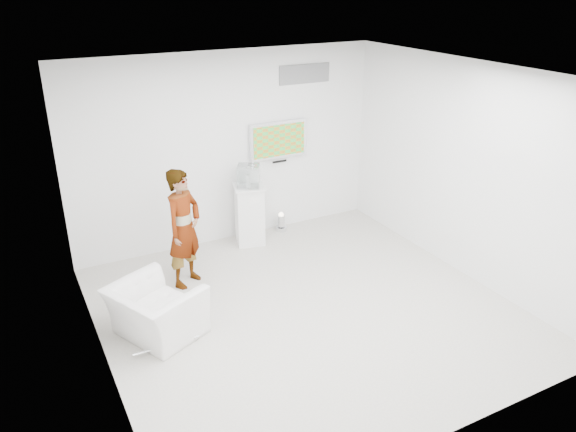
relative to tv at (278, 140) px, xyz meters
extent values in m
cube|color=beige|center=(-0.85, -2.45, -1.55)|extent=(5.00, 5.00, 0.01)
cube|color=#2B2B2D|center=(-0.85, -2.45, 1.45)|extent=(5.00, 5.00, 0.01)
cube|color=silver|center=(-0.85, 0.05, -0.05)|extent=(5.00, 0.01, 3.00)
cube|color=silver|center=(-0.85, -4.95, -0.05)|extent=(5.00, 0.01, 3.00)
cube|color=silver|center=(-3.35, -2.45, -0.05)|extent=(0.01, 5.00, 3.00)
cube|color=silver|center=(1.65, -2.45, -0.05)|extent=(0.01, 5.00, 3.00)
cube|color=silver|center=(0.00, 0.00, 0.00)|extent=(1.00, 0.08, 0.60)
cube|color=slate|center=(0.50, 0.04, 1.00)|extent=(0.90, 0.02, 0.30)
imported|color=silver|center=(-1.98, -1.06, -0.71)|extent=(0.73, 0.68, 1.68)
imported|color=silver|center=(-2.70, -2.08, -1.23)|extent=(1.21, 1.27, 0.65)
cube|color=white|center=(-0.66, -0.29, -1.07)|extent=(0.58, 0.58, 0.97)
cylinder|color=silver|center=(-0.01, -0.12, -1.40)|extent=(0.24, 0.24, 0.31)
cube|color=white|center=(-0.66, -0.29, -0.41)|extent=(0.45, 0.45, 0.33)
cube|color=white|center=(-0.66, -0.29, -0.48)|extent=(0.12, 0.15, 0.20)
cube|color=white|center=(-1.86, -0.80, -0.04)|extent=(0.12, 0.11, 0.03)
camera|label=1|loc=(-3.96, -7.82, 2.45)|focal=35.00mm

